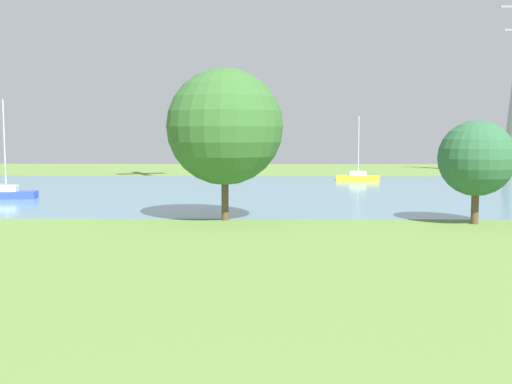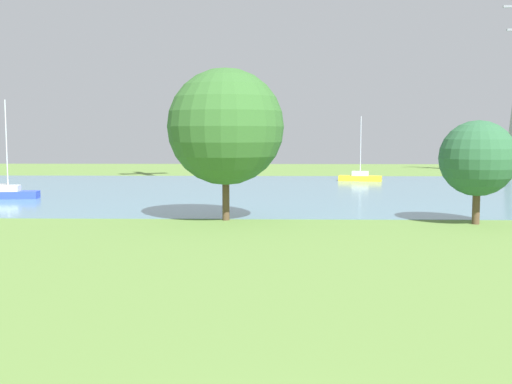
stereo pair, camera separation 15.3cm
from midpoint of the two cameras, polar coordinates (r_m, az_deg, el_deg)
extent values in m
plane|color=olive|center=(30.86, 1.69, -4.57)|extent=(160.00, 160.00, 0.00)
cube|color=#5C899C|center=(58.63, 1.60, 0.16)|extent=(140.00, 40.00, 0.02)
cube|color=blue|center=(54.95, -21.77, -0.25)|extent=(4.94, 2.05, 0.60)
cube|color=white|center=(54.90, -21.79, 0.32)|extent=(1.92, 1.30, 0.50)
cylinder|color=silver|center=(54.73, -21.92, 3.97)|extent=(0.10, 0.10, 7.50)
cube|color=yellow|center=(71.17, 9.63, 1.25)|extent=(5.02, 2.60, 0.60)
cube|color=white|center=(71.13, 9.64, 1.69)|extent=(2.01, 1.50, 0.50)
cylinder|color=silver|center=(71.01, 9.68, 4.19)|extent=(0.10, 0.10, 6.71)
cylinder|color=brown|center=(38.26, -2.68, -0.18)|extent=(0.44, 0.44, 3.27)
sphere|color=#35672D|center=(38.08, -2.70, 6.03)|extent=(7.15, 7.15, 7.15)
cylinder|color=brown|center=(38.86, 19.72, -1.09)|extent=(0.44, 0.44, 2.34)
sphere|color=#2E623C|center=(38.67, 19.84, 2.94)|extent=(4.47, 4.47, 4.47)
camera|label=1|loc=(0.08, -89.85, 0.01)|focal=43.44mm
camera|label=2|loc=(0.08, 90.15, -0.01)|focal=43.44mm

